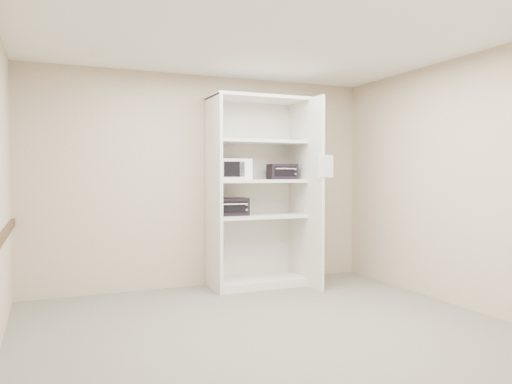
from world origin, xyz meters
name	(u,v)px	position (x,y,z in m)	size (l,w,h in m)	color
floor	(268,329)	(0.00, 0.00, 0.00)	(4.50, 4.00, 0.01)	#686659
ceiling	(268,35)	(0.00, 0.00, 2.70)	(4.50, 4.00, 0.01)	white
wall_back	(205,181)	(0.00, 2.00, 1.35)	(4.50, 0.02, 2.70)	#CAB792
wall_front	(416,190)	(0.00, -2.00, 1.35)	(4.50, 0.02, 2.70)	#CAB792
wall_right	(456,182)	(2.25, 0.00, 1.35)	(0.02, 4.00, 2.70)	#CAB792
shelving_unit	(261,198)	(0.67, 1.70, 1.13)	(1.24, 0.92, 2.42)	beige
microwave	(232,169)	(0.27, 1.71, 1.50)	(0.43, 0.33, 0.26)	white
toaster_oven_upper	(282,172)	(0.96, 1.70, 1.47)	(0.35, 0.26, 0.20)	black
toaster_oven_lower	(232,207)	(0.26, 1.70, 1.03)	(0.39, 0.30, 0.22)	black
paper_sign	(326,166)	(1.25, 1.07, 1.53)	(0.21, 0.01, 0.27)	white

